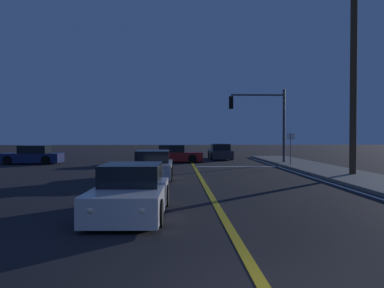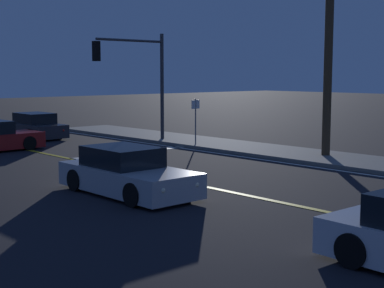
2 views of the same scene
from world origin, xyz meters
name	(u,v)px [view 2 (image 2 of 2)]	position (x,y,z in m)	size (l,w,h in m)	color
lane_line_center	(268,200)	(0.00, 11.72, 0.01)	(0.20, 39.85, 0.01)	gold
lane_line_edge_right	(375,176)	(5.54, 11.72, 0.01)	(0.16, 39.85, 0.01)	silver
stop_bar	(130,153)	(2.89, 21.94, 0.01)	(5.79, 0.50, 0.01)	silver
car_distant_tail_charcoal	(33,127)	(2.62, 30.32, 0.58)	(1.86, 4.75, 1.34)	#2D2D33
car_side_waiting_silver	(127,174)	(-2.35, 14.97, 0.58)	(1.97, 4.62, 1.34)	#B2B5BA
traffic_signal_near_right	(138,70)	(5.08, 24.24, 3.61)	(4.07, 0.28, 5.38)	#38383D
utility_pole_right	(329,22)	(7.69, 15.20, 5.42)	(1.95, 0.34, 10.49)	#4C3823
street_sign_corner	(196,115)	(6.29, 21.44, 1.52)	(0.56, 0.11, 2.25)	slate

